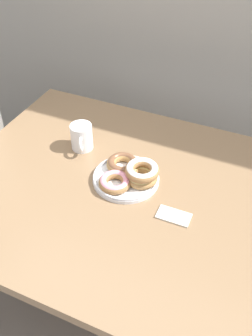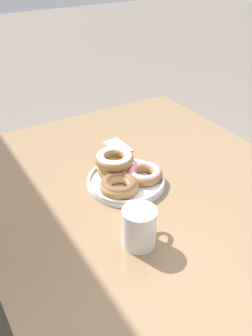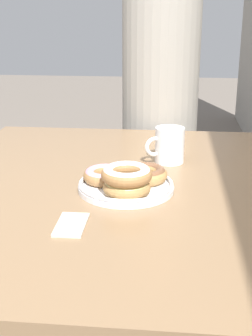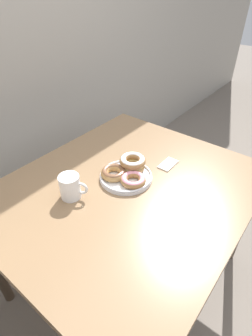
{
  "view_description": "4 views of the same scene",
  "coord_description": "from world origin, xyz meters",
  "px_view_note": "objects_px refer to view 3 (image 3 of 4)",
  "views": [
    {
      "loc": [
        0.45,
        -0.62,
        1.66
      ],
      "look_at": [
        0.04,
        0.29,
        0.77
      ],
      "focal_mm": 40.0,
      "sensor_mm": 36.0,
      "label": 1
    },
    {
      "loc": [
        -0.78,
        0.79,
        1.39
      ],
      "look_at": [
        0.04,
        0.29,
        0.77
      ],
      "focal_mm": 40.0,
      "sensor_mm": 36.0,
      "label": 2
    },
    {
      "loc": [
        1.15,
        0.4,
        1.16
      ],
      "look_at": [
        0.04,
        0.29,
        0.77
      ],
      "focal_mm": 50.0,
      "sensor_mm": 36.0,
      "label": 3
    },
    {
      "loc": [
        -0.7,
        -0.3,
        1.48
      ],
      "look_at": [
        0.04,
        0.29,
        0.77
      ],
      "focal_mm": 28.0,
      "sensor_mm": 36.0,
      "label": 4
    }
  ],
  "objects_px": {
    "donut_plate": "(126,180)",
    "coffee_mug": "(169,145)",
    "person_figure": "(160,113)",
    "dining_table": "(113,207)",
    "napkin": "(71,225)"
  },
  "relations": [
    {
      "from": "dining_table",
      "to": "person_figure",
      "type": "distance_m",
      "value": 0.81
    },
    {
      "from": "dining_table",
      "to": "person_figure",
      "type": "bearing_deg",
      "value": 172.74
    },
    {
      "from": "dining_table",
      "to": "person_figure",
      "type": "relative_size",
      "value": 0.83
    },
    {
      "from": "donut_plate",
      "to": "coffee_mug",
      "type": "distance_m",
      "value": 0.27
    },
    {
      "from": "napkin",
      "to": "donut_plate",
      "type": "bearing_deg",
      "value": 154.36
    },
    {
      "from": "coffee_mug",
      "to": "napkin",
      "type": "relative_size",
      "value": 1.04
    },
    {
      "from": "dining_table",
      "to": "napkin",
      "type": "distance_m",
      "value": 0.27
    },
    {
      "from": "coffee_mug",
      "to": "dining_table",
      "type": "bearing_deg",
      "value": -35.79
    },
    {
      "from": "dining_table",
      "to": "person_figure",
      "type": "xyz_separation_m",
      "value": [
        -0.79,
        0.1,
        0.09
      ]
    },
    {
      "from": "donut_plate",
      "to": "person_figure",
      "type": "distance_m",
      "value": 0.85
    },
    {
      "from": "dining_table",
      "to": "coffee_mug",
      "type": "xyz_separation_m",
      "value": [
        -0.2,
        0.14,
        0.12
      ]
    },
    {
      "from": "person_figure",
      "to": "napkin",
      "type": "relative_size",
      "value": 12.41
    },
    {
      "from": "person_figure",
      "to": "napkin",
      "type": "distance_m",
      "value": 1.06
    },
    {
      "from": "donut_plate",
      "to": "coffee_mug",
      "type": "xyz_separation_m",
      "value": [
        -0.25,
        0.1,
        0.02
      ]
    },
    {
      "from": "dining_table",
      "to": "donut_plate",
      "type": "bearing_deg",
      "value": 38.91
    }
  ]
}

